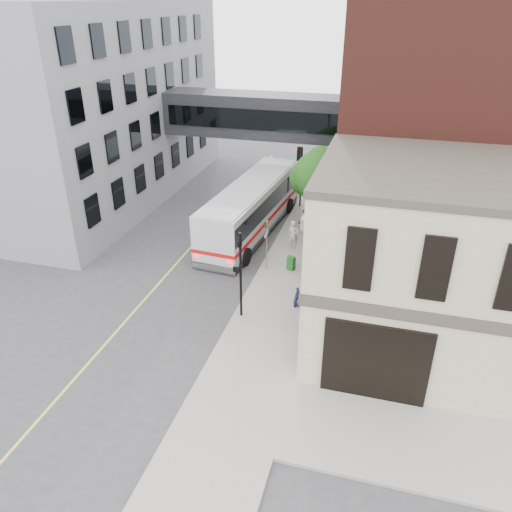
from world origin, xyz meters
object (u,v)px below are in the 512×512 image
Objects in this scene: bus at (252,206)px; sandwich_board at (297,298)px; newspaper_box at (291,263)px; pedestrian_c at (307,221)px; pedestrian_a at (293,235)px; pedestrian_b at (310,241)px.

bus is 9.71m from sandwich_board.
bus reaches higher than newspaper_box.
sandwich_board is (1.10, -3.61, 0.04)m from newspaper_box.
sandwich_board is at bearing -76.06° from pedestrian_c.
pedestrian_a is at bearing -30.82° from bus.
pedestrian_b is 3.00m from pedestrian_c.
pedestrian_a is at bearing 128.77° from pedestrian_b.
bus reaches higher than sandwich_board.
newspaper_box is 3.77m from sandwich_board.
sandwich_board is at bearing -60.05° from bus.
bus reaches higher than pedestrian_a.
pedestrian_a is 2.34m from pedestrian_c.
pedestrian_a reaches higher than newspaper_box.
pedestrian_c is at bearing 80.14° from pedestrian_b.
pedestrian_c is 2.25× the size of newspaper_box.
sandwich_board is (1.13, -8.72, -0.46)m from pedestrian_c.
pedestrian_c is at bearing 5.87° from bus.
pedestrian_b is at bearing 89.70° from newspaper_box.
pedestrian_a is 6.63m from sandwich_board.
bus is 15.53× the size of newspaper_box.
newspaper_box is 0.90× the size of sandwich_board.
pedestrian_a is 1.97× the size of sandwich_board.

